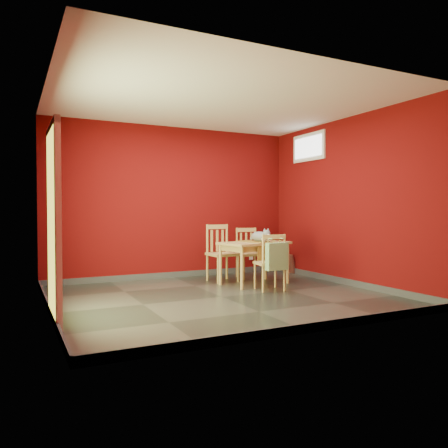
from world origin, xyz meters
name	(u,v)px	position (x,y,z in m)	size (l,w,h in m)	color
ground	(222,297)	(0.00, 0.00, 0.00)	(4.50, 4.50, 0.00)	#2D342D
room_shell	(222,293)	(0.00, 0.00, 0.05)	(4.50, 4.50, 4.50)	#620A0A
doorway	(52,218)	(-2.23, -0.40, 1.12)	(0.06, 1.01, 2.13)	#B7D838
window	(309,147)	(2.23, 1.00, 2.35)	(0.05, 0.90, 0.50)	white
outlet_plate	(251,257)	(1.60, 1.99, 0.30)	(0.08, 0.01, 0.12)	silver
dining_table	(254,247)	(0.94, 0.72, 0.60)	(1.21, 0.86, 0.69)	tan
table_runner	(258,245)	(0.94, 0.62, 0.64)	(0.42, 0.69, 0.32)	olive
chair_far_left	(221,252)	(0.60, 1.26, 0.49)	(0.47, 0.47, 0.97)	tan
chair_far_right	(249,252)	(1.20, 1.36, 0.46)	(0.47, 0.47, 0.89)	tan
chair_near	(270,262)	(0.87, 0.13, 0.44)	(0.46, 0.46, 0.85)	tan
tote_bag	(277,256)	(0.85, -0.08, 0.53)	(0.34, 0.20, 0.47)	#7FB072
cat	(260,235)	(1.04, 0.72, 0.81)	(0.25, 0.47, 0.24)	slate
picture_frame	(288,263)	(2.19, 1.59, 0.18)	(0.13, 0.37, 0.37)	brown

